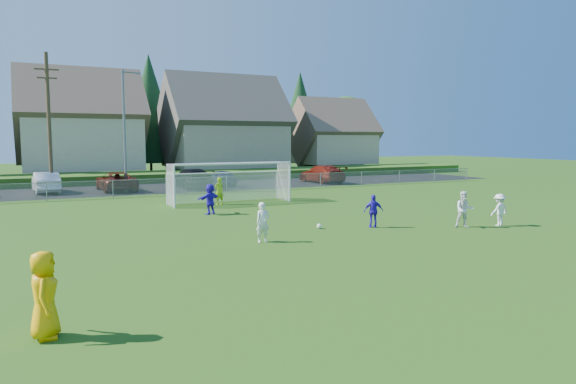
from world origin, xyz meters
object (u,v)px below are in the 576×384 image
Objects in this scene: car_c at (116,181)px; car_g at (322,174)px; car_d at (191,178)px; car_b at (46,183)px; referee at (44,295)px; soccer_ball at (319,226)px; soccer_goal at (229,176)px; player_blue_a at (374,211)px; player_white_a at (263,222)px; goalkeeper at (219,191)px; player_white_b at (464,209)px; car_e at (221,178)px; player_white_c at (499,210)px; player_blue_b at (210,199)px.

car_g is (17.72, -0.44, 0.07)m from car_c.
car_b is at bearing -9.77° from car_d.
car_c is at bearing -3.85° from referee.
car_b is at bearing 114.78° from soccer_ball.
soccer_goal is (-12.62, -10.19, 0.84)m from car_g.
player_blue_a is at bearing 92.07° from car_d.
player_white_a is 11.73m from goalkeeper.
player_white_a is 27.23m from car_g.
soccer_goal reaches higher than goalkeeper.
soccer_ball is at bearing 4.31° from player_blue_a.
soccer_goal reaches higher than car_c.
car_b is (0.87, 30.32, -0.12)m from referee.
player_white_b reaches higher than player_white_a.
car_e is 9.26m from car_g.
goalkeeper is 0.41× the size of car_e.
soccer_goal is at bearing -59.76° from player_white_c.
player_white_b reaches higher than player_blue_a.
soccer_goal reaches higher than player_white_b.
car_e is (0.80, 22.34, -0.05)m from player_blue_a.
referee is 29.96m from car_c.
car_e is at bearing -79.77° from player_white_c.
player_blue_a is 26.00m from car_b.
car_d is 2.90m from car_e.
car_b is at bearing -13.22° from car_c.
goalkeeper is at bearing -21.51° from referee.
player_white_a is at bearing 30.91° from player_blue_a.
soccer_goal is at bearing -161.63° from goalkeeper.
soccer_ball is 24.09m from car_g.
car_b is at bearing -2.37° from car_e.
car_d is 0.73× the size of soccer_goal.
car_c is 0.96× the size of car_d.
player_blue_b is at bearing 41.98° from car_g.
car_b is at bearing -54.77° from player_white_c.
player_white_a reaches higher than car_e.
soccer_ball is 6.99m from player_blue_b.
player_white_a is 0.28× the size of car_g.
car_d is at bearing 77.98° from player_white_a.
car_g is at bearing -101.43° from player_white_c.
referee is at bearing 64.31° from car_e.
car_e is (3.11, 21.55, 0.57)m from soccer_ball.
referee is at bearing 30.68° from player_blue_b.
soccer_ball is at bearing -21.55° from player_white_c.
player_white_b is at bearing 119.30° from car_b.
car_e is (13.28, -0.47, -0.07)m from car_b.
soccer_ball is 0.04× the size of car_g.
player_blue_b is at bearing 114.42° from soccer_ball.
player_blue_b is 15.01m from car_c.
car_d is at bearing -73.11° from player_white_c.
car_b is 22.53m from car_g.
car_d is (5.70, -0.32, 0.06)m from car_c.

